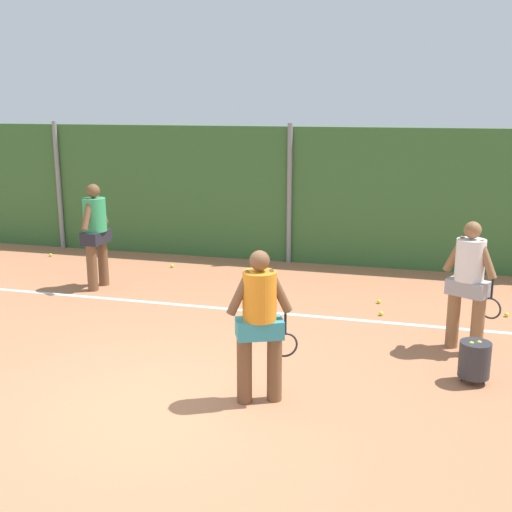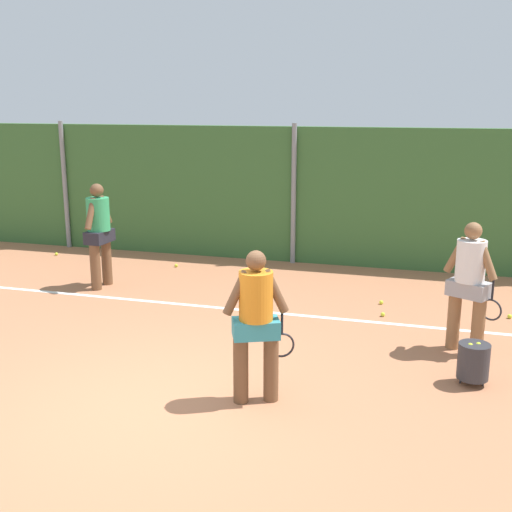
{
  "view_description": "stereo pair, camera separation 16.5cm",
  "coord_description": "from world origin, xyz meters",
  "px_view_note": "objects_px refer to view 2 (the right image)",
  "views": [
    {
      "loc": [
        2.59,
        -5.71,
        3.19
      ],
      "look_at": [
        0.45,
        2.31,
        1.16
      ],
      "focal_mm": 44.39,
      "sensor_mm": 36.0,
      "label": 1
    },
    {
      "loc": [
        2.75,
        -5.67,
        3.19
      ],
      "look_at": [
        0.45,
        2.31,
        1.16
      ],
      "focal_mm": 44.39,
      "sensor_mm": 36.0,
      "label": 2
    }
  ],
  "objects_px": {
    "ball_hopper": "(473,361)",
    "tennis_ball_4": "(383,314)",
    "tennis_ball_7": "(176,265)",
    "tennis_ball_3": "(510,316)",
    "player_foreground_near": "(256,319)",
    "player_midcourt": "(469,281)",
    "player_backcourt_far": "(99,230)",
    "tennis_ball_0": "(56,254)",
    "tennis_ball_6": "(381,302)"
  },
  "relations": [
    {
      "from": "tennis_ball_3",
      "to": "tennis_ball_7",
      "type": "bearing_deg",
      "value": 166.7
    },
    {
      "from": "tennis_ball_4",
      "to": "tennis_ball_7",
      "type": "xyz_separation_m",
      "value": [
        -4.21,
        1.88,
        0.0
      ]
    },
    {
      "from": "tennis_ball_0",
      "to": "tennis_ball_7",
      "type": "relative_size",
      "value": 1.0
    },
    {
      "from": "tennis_ball_7",
      "to": "tennis_ball_3",
      "type": "bearing_deg",
      "value": -13.3
    },
    {
      "from": "player_midcourt",
      "to": "tennis_ball_6",
      "type": "xyz_separation_m",
      "value": [
        -1.23,
        1.72,
        -0.93
      ]
    },
    {
      "from": "player_backcourt_far",
      "to": "tennis_ball_4",
      "type": "distance_m",
      "value": 5.04
    },
    {
      "from": "player_midcourt",
      "to": "player_backcourt_far",
      "type": "height_order",
      "value": "player_backcourt_far"
    },
    {
      "from": "player_foreground_near",
      "to": "player_backcourt_far",
      "type": "bearing_deg",
      "value": 114.06
    },
    {
      "from": "player_backcourt_far",
      "to": "tennis_ball_0",
      "type": "xyz_separation_m",
      "value": [
        -2.13,
        1.83,
        -1.0
      ]
    },
    {
      "from": "player_backcourt_far",
      "to": "tennis_ball_0",
      "type": "bearing_deg",
      "value": 52.31
    },
    {
      "from": "ball_hopper",
      "to": "tennis_ball_4",
      "type": "xyz_separation_m",
      "value": [
        -1.21,
        2.14,
        -0.26
      ]
    },
    {
      "from": "tennis_ball_3",
      "to": "tennis_ball_4",
      "type": "distance_m",
      "value": 1.91
    },
    {
      "from": "player_foreground_near",
      "to": "player_backcourt_far",
      "type": "distance_m",
      "value": 5.19
    },
    {
      "from": "tennis_ball_0",
      "to": "tennis_ball_4",
      "type": "relative_size",
      "value": 1.0
    },
    {
      "from": "ball_hopper",
      "to": "tennis_ball_7",
      "type": "bearing_deg",
      "value": 143.46
    },
    {
      "from": "tennis_ball_0",
      "to": "ball_hopper",
      "type": "bearing_deg",
      "value": -27.0
    },
    {
      "from": "tennis_ball_3",
      "to": "tennis_ball_6",
      "type": "distance_m",
      "value": 1.94
    },
    {
      "from": "ball_hopper",
      "to": "player_backcourt_far",
      "type": "bearing_deg",
      "value": 158.75
    },
    {
      "from": "player_backcourt_far",
      "to": "tennis_ball_4",
      "type": "height_order",
      "value": "player_backcourt_far"
    },
    {
      "from": "player_foreground_near",
      "to": "tennis_ball_6",
      "type": "distance_m",
      "value": 4.06
    },
    {
      "from": "ball_hopper",
      "to": "tennis_ball_4",
      "type": "height_order",
      "value": "ball_hopper"
    },
    {
      "from": "ball_hopper",
      "to": "tennis_ball_4",
      "type": "relative_size",
      "value": 7.78
    },
    {
      "from": "tennis_ball_4",
      "to": "player_foreground_near",
      "type": "bearing_deg",
      "value": -108.53
    },
    {
      "from": "tennis_ball_0",
      "to": "tennis_ball_4",
      "type": "bearing_deg",
      "value": -16.35
    },
    {
      "from": "tennis_ball_0",
      "to": "tennis_ball_3",
      "type": "bearing_deg",
      "value": -10.36
    },
    {
      "from": "tennis_ball_3",
      "to": "player_foreground_near",
      "type": "bearing_deg",
      "value": -128.68
    },
    {
      "from": "tennis_ball_0",
      "to": "tennis_ball_7",
      "type": "distance_m",
      "value": 2.85
    },
    {
      "from": "player_midcourt",
      "to": "tennis_ball_4",
      "type": "distance_m",
      "value": 1.86
    },
    {
      "from": "player_midcourt",
      "to": "tennis_ball_0",
      "type": "xyz_separation_m",
      "value": [
        -8.21,
        3.19,
        -0.93
      ]
    },
    {
      "from": "player_foreground_near",
      "to": "tennis_ball_6",
      "type": "bearing_deg",
      "value": 51.45
    },
    {
      "from": "tennis_ball_0",
      "to": "tennis_ball_6",
      "type": "bearing_deg",
      "value": -11.91
    },
    {
      "from": "player_backcourt_far",
      "to": "tennis_ball_3",
      "type": "relative_size",
      "value": 27.8
    },
    {
      "from": "player_foreground_near",
      "to": "player_midcourt",
      "type": "xyz_separation_m",
      "value": [
        2.23,
        2.11,
        0.02
      ]
    },
    {
      "from": "player_midcourt",
      "to": "tennis_ball_3",
      "type": "distance_m",
      "value": 1.95
    },
    {
      "from": "player_foreground_near",
      "to": "tennis_ball_0",
      "type": "xyz_separation_m",
      "value": [
        -5.98,
        5.3,
        -0.92
      ]
    },
    {
      "from": "tennis_ball_3",
      "to": "tennis_ball_7",
      "type": "relative_size",
      "value": 1.0
    },
    {
      "from": "tennis_ball_7",
      "to": "player_foreground_near",
      "type": "bearing_deg",
      "value": -58.49
    },
    {
      "from": "tennis_ball_3",
      "to": "ball_hopper",
      "type": "bearing_deg",
      "value": -104.11
    },
    {
      "from": "ball_hopper",
      "to": "tennis_ball_4",
      "type": "bearing_deg",
      "value": 119.41
    },
    {
      "from": "player_backcourt_far",
      "to": "tennis_ball_6",
      "type": "relative_size",
      "value": 27.8
    },
    {
      "from": "player_foreground_near",
      "to": "ball_hopper",
      "type": "xyz_separation_m",
      "value": [
        2.29,
        1.09,
        -0.66
      ]
    },
    {
      "from": "player_foreground_near",
      "to": "tennis_ball_0",
      "type": "bearing_deg",
      "value": 114.57
    },
    {
      "from": "ball_hopper",
      "to": "tennis_ball_0",
      "type": "xyz_separation_m",
      "value": [
        -8.27,
        4.21,
        -0.26
      ]
    },
    {
      "from": "tennis_ball_4",
      "to": "tennis_ball_6",
      "type": "distance_m",
      "value": 0.6
    },
    {
      "from": "tennis_ball_3",
      "to": "tennis_ball_4",
      "type": "relative_size",
      "value": 1.0
    },
    {
      "from": "tennis_ball_4",
      "to": "player_midcourt",
      "type": "bearing_deg",
      "value": -44.24
    },
    {
      "from": "player_foreground_near",
      "to": "ball_hopper",
      "type": "distance_m",
      "value": 2.62
    },
    {
      "from": "player_midcourt",
      "to": "tennis_ball_6",
      "type": "relative_size",
      "value": 26.15
    },
    {
      "from": "player_foreground_near",
      "to": "ball_hopper",
      "type": "bearing_deg",
      "value": 1.59
    },
    {
      "from": "player_midcourt",
      "to": "tennis_ball_4",
      "type": "relative_size",
      "value": 26.15
    }
  ]
}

